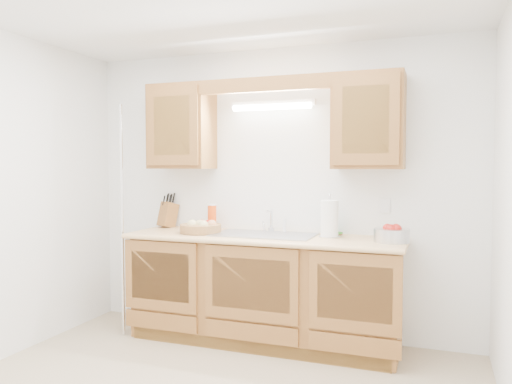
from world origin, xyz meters
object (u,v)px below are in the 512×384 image
at_px(knife_block, 168,214).
at_px(paper_towel, 330,219).
at_px(apple_bowl, 392,234).
at_px(fruit_basket, 201,227).

relative_size(knife_block, paper_towel, 0.94).
relative_size(paper_towel, apple_bowl, 1.02).
relative_size(fruit_basket, apple_bowl, 1.28).
bearing_deg(paper_towel, fruit_basket, -174.58).
xyz_separation_m(knife_block, paper_towel, (1.57, -0.16, 0.03)).
bearing_deg(knife_block, apple_bowl, 13.33).
bearing_deg(fruit_basket, paper_towel, 5.42).
height_order(knife_block, paper_towel, paper_towel).
distance_m(fruit_basket, paper_towel, 1.11).
height_order(fruit_basket, apple_bowl, apple_bowl).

